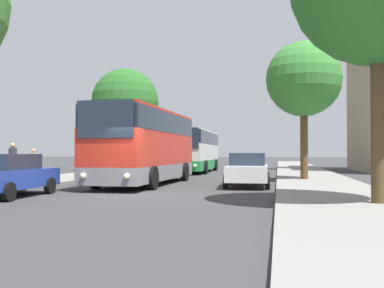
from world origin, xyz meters
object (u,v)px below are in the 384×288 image
at_px(bus_middle, 195,150).
at_px(tree_left_near, 125,102).
at_px(parked_car_right_near, 248,169).
at_px(parked_car_left_curb, 8,175).
at_px(tree_right_near, 304,79).
at_px(bus_front, 146,146).
at_px(pedestrian_waiting_near, 13,163).
at_px(pedestrian_waiting_far, 34,165).

bearing_deg(bus_middle, tree_left_near, 177.09).
distance_m(parked_car_right_near, tree_left_near, 19.19).
relative_size(parked_car_left_curb, tree_right_near, 0.61).
xyz_separation_m(bus_front, pedestrian_waiting_near, (-5.66, -2.36, -0.81)).
height_order(bus_front, bus_middle, bus_front).
height_order(pedestrian_waiting_near, pedestrian_waiting_far, pedestrian_waiting_near).
distance_m(bus_middle, parked_car_left_curb, 21.31).
distance_m(pedestrian_waiting_near, tree_right_near, 15.28).
xyz_separation_m(bus_front, parked_car_left_curb, (-2.88, -6.99, -1.12)).
bearing_deg(pedestrian_waiting_near, tree_left_near, -168.18).
height_order(bus_front, pedestrian_waiting_near, bus_front).
height_order(parked_car_right_near, pedestrian_waiting_near, pedestrian_waiting_near).
relative_size(bus_middle, pedestrian_waiting_far, 6.90).
bearing_deg(tree_right_near, parked_car_left_curb, -135.19).
bearing_deg(bus_front, tree_right_near, 25.70).
relative_size(bus_front, pedestrian_waiting_near, 5.53).
distance_m(bus_front, bus_middle, 14.12).
bearing_deg(parked_car_right_near, parked_car_left_curb, 37.65).
bearing_deg(tree_left_near, bus_middle, -1.62).
height_order(pedestrian_waiting_far, tree_right_near, tree_right_near).
bearing_deg(pedestrian_waiting_near, tree_right_near, 124.20).
distance_m(parked_car_right_near, pedestrian_waiting_near, 10.82).
relative_size(bus_front, parked_car_left_curb, 2.26).
xyz_separation_m(bus_middle, parked_car_left_curb, (-2.73, -21.11, -0.98)).
bearing_deg(parked_car_left_curb, tree_left_near, 96.67).
bearing_deg(bus_front, parked_car_right_near, -5.49).
relative_size(parked_car_right_near, tree_left_near, 0.54).
bearing_deg(parked_car_left_curb, bus_front, 65.70).
bearing_deg(pedestrian_waiting_near, parked_car_right_near, 109.90).
xyz_separation_m(parked_car_right_near, tree_left_near, (-11.09, 14.86, 4.93)).
xyz_separation_m(parked_car_left_curb, pedestrian_waiting_near, (-2.78, 4.62, 0.32)).
bearing_deg(tree_right_near, tree_left_near, 142.17).
bearing_deg(parked_car_left_curb, tree_right_near, 42.92).
height_order(bus_middle, tree_right_near, tree_right_near).
height_order(bus_middle, pedestrian_waiting_far, bus_middle).
bearing_deg(bus_middle, parked_car_left_curb, -98.66).
bearing_deg(pedestrian_waiting_far, bus_middle, 114.74).
relative_size(parked_car_left_curb, pedestrian_waiting_far, 2.83).
height_order(bus_middle, parked_car_right_near, bus_middle).
xyz_separation_m(pedestrian_waiting_near, tree_right_near, (13.39, 5.92, 4.38)).
bearing_deg(parked_car_right_near, pedestrian_waiting_far, 0.86).
bearing_deg(tree_left_near, parked_car_right_near, -53.25).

